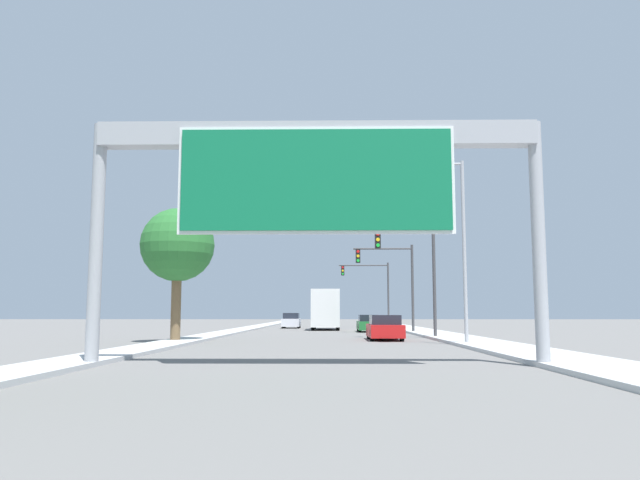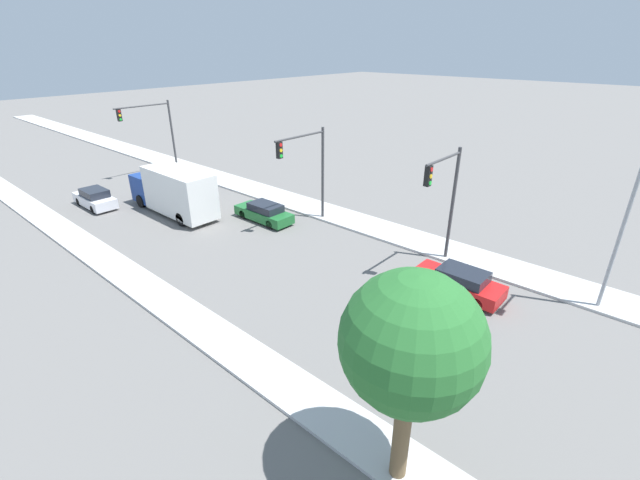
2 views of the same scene
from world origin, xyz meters
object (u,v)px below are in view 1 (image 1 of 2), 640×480
(traffic_light_mid_block, at_px, (394,273))
(truck_box_primary, at_px, (326,310))
(street_lamp_right, at_px, (458,236))
(car_mid_center, at_px, (291,321))
(sign_gantry, at_px, (316,171))
(traffic_light_near_intersection, at_px, (416,263))
(palm_tree_background, at_px, (178,246))
(traffic_light_far_intersection, at_px, (373,283))
(car_near_right, at_px, (368,324))
(car_far_right, at_px, (385,328))

(traffic_light_mid_block, bearing_deg, truck_box_primary, 120.45)
(truck_box_primary, relative_size, street_lamp_right, 0.99)
(truck_box_primary, bearing_deg, car_mid_center, 119.58)
(sign_gantry, xyz_separation_m, traffic_light_near_intersection, (5.64, 20.14, -1.11))
(traffic_light_mid_block, bearing_deg, sign_gantry, -100.06)
(sign_gantry, bearing_deg, palm_tree_background, 117.63)
(traffic_light_far_intersection, bearing_deg, car_near_right, -95.30)
(traffic_light_mid_block, bearing_deg, car_mid_center, 120.10)
(car_mid_center, distance_m, traffic_light_mid_block, 18.06)
(sign_gantry, xyz_separation_m, car_near_right, (3.50, 33.04, -4.99))
(car_near_right, xyz_separation_m, traffic_light_far_intersection, (1.59, 17.10, 4.10))
(traffic_light_near_intersection, height_order, traffic_light_far_intersection, traffic_light_far_intersection)
(car_near_right, bearing_deg, traffic_light_mid_block, -57.48)
(traffic_light_near_intersection, bearing_deg, street_lamp_right, -83.51)
(car_near_right, xyz_separation_m, street_lamp_right, (3.07, -21.09, 4.55))
(truck_box_primary, distance_m, street_lamp_right, 28.27)
(truck_box_primary, bearing_deg, car_far_right, -80.72)
(traffic_light_near_intersection, height_order, palm_tree_background, palm_tree_background)
(sign_gantry, bearing_deg, traffic_light_mid_block, 79.94)
(traffic_light_near_intersection, bearing_deg, car_far_right, -132.78)
(street_lamp_right, bearing_deg, palm_tree_background, 169.67)
(sign_gantry, bearing_deg, car_mid_center, 94.41)
(palm_tree_background, xyz_separation_m, street_lamp_right, (14.19, -2.59, 0.18))
(truck_box_primary, relative_size, traffic_light_near_intersection, 1.28)
(car_mid_center, bearing_deg, sign_gantry, -85.59)
(traffic_light_near_intersection, height_order, street_lamp_right, street_lamp_right)
(car_mid_center, xyz_separation_m, traffic_light_mid_block, (8.85, -15.27, 3.84))
(car_far_right, height_order, traffic_light_far_intersection, traffic_light_far_intersection)
(car_near_right, relative_size, truck_box_primary, 0.55)
(car_far_right, distance_m, street_lamp_right, 8.03)
(sign_gantry, relative_size, car_near_right, 2.77)
(car_mid_center, height_order, street_lamp_right, street_lamp_right)
(truck_box_primary, height_order, street_lamp_right, street_lamp_right)
(car_far_right, relative_size, traffic_light_mid_block, 0.69)
(palm_tree_background, relative_size, street_lamp_right, 0.79)
(car_mid_center, relative_size, palm_tree_background, 0.62)
(sign_gantry, relative_size, traffic_light_near_intersection, 1.94)
(car_near_right, distance_m, truck_box_primary, 7.21)
(traffic_light_mid_block, xyz_separation_m, palm_tree_background, (-12.96, -15.60, 0.48))
(car_near_right, xyz_separation_m, traffic_light_mid_block, (1.85, -2.90, 3.90))
(traffic_light_near_intersection, bearing_deg, car_near_right, 99.43)
(traffic_light_far_intersection, bearing_deg, car_far_right, -92.81)
(sign_gantry, height_order, street_lamp_right, street_lamp_right)
(palm_tree_background, bearing_deg, truck_box_primary, 72.87)
(traffic_light_near_intersection, bearing_deg, truck_box_primary, 106.46)
(traffic_light_near_intersection, relative_size, street_lamp_right, 0.77)
(car_near_right, bearing_deg, sign_gantry, -96.05)
(sign_gantry, height_order, car_far_right, sign_gantry)
(sign_gantry, relative_size, car_far_right, 2.87)
(car_near_right, relative_size, traffic_light_near_intersection, 0.70)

